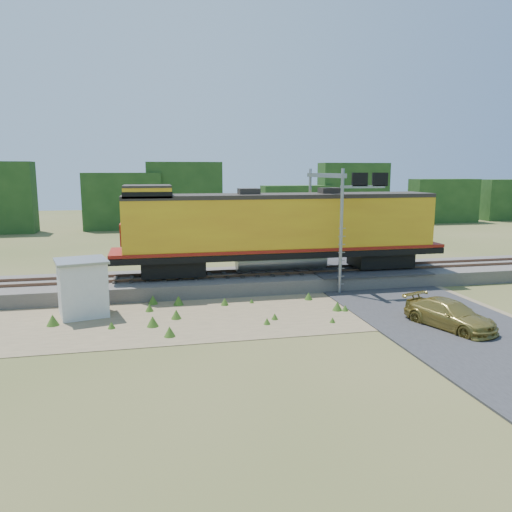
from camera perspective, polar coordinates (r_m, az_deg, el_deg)
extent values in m
plane|color=#475123|center=(24.62, 2.74, -6.63)|extent=(140.00, 140.00, 0.00)
cube|color=slate|center=(30.17, -0.18, -2.76)|extent=(70.00, 5.00, 0.80)
cube|color=brown|center=(29.38, 0.11, -2.15)|extent=(70.00, 0.10, 0.16)
cube|color=brown|center=(30.76, -0.46, -1.60)|extent=(70.00, 0.10, 0.16)
cube|color=#8C7754|center=(24.66, -2.08, -6.56)|extent=(26.00, 8.00, 0.03)
cube|color=#38383A|center=(32.24, 12.08, -1.38)|extent=(7.00, 5.20, 0.06)
cube|color=#38383A|center=(47.20, 4.09, 1.33)|extent=(7.00, 24.00, 0.08)
cube|color=#1B3B15|center=(61.23, -6.47, 6.25)|extent=(36.00, 3.00, 6.50)
cube|color=#1B3B15|center=(76.43, 25.09, 5.90)|extent=(50.00, 3.00, 6.00)
cube|color=black|center=(29.36, -9.47, -1.23)|extent=(3.61, 2.30, 0.90)
cube|color=black|center=(32.64, 14.01, -0.29)|extent=(3.61, 2.30, 0.90)
cube|color=black|center=(30.24, 2.91, 0.43)|extent=(20.04, 3.01, 0.36)
cylinder|color=gray|center=(30.33, 2.90, -0.47)|extent=(5.51, 1.20, 1.20)
cube|color=#C17F16|center=(30.01, 2.94, 3.69)|extent=(18.54, 2.91, 3.11)
cube|color=maroon|center=(30.20, 2.91, 0.99)|extent=(20.04, 3.06, 0.18)
cube|color=#28231E|center=(29.88, 2.96, 6.89)|extent=(18.54, 2.96, 0.24)
cube|color=#C17F16|center=(28.83, -12.32, 7.03)|extent=(2.61, 2.91, 0.70)
cube|color=#28231E|center=(28.82, -12.35, 7.81)|extent=(2.61, 2.96, 0.12)
cube|color=black|center=(28.84, -12.31, 6.93)|extent=(2.66, 2.96, 0.35)
cube|color=maroon|center=(29.06, -15.12, 2.47)|extent=(0.10, 2.00, 1.20)
cube|color=#28231E|center=(29.41, -0.83, 7.30)|extent=(1.20, 1.00, 0.45)
cube|color=#28231E|center=(30.79, 8.42, 7.31)|extent=(1.20, 1.00, 0.45)
cube|color=silver|center=(25.45, -19.21, -3.56)|extent=(2.55, 2.55, 2.64)
cube|color=gray|center=(25.18, -19.39, -0.52)|extent=(2.81, 2.81, 0.13)
cylinder|color=gray|center=(28.25, 9.70, 2.67)|extent=(0.18, 0.18, 7.05)
cylinder|color=gray|center=(33.48, 6.14, 3.85)|extent=(0.18, 0.18, 7.05)
cube|color=gray|center=(30.66, 7.90, 9.12)|extent=(0.25, 6.20, 0.25)
cube|color=gray|center=(28.53, 12.12, 7.74)|extent=(2.62, 0.15, 0.15)
cube|color=black|center=(28.44, 11.77, 8.56)|extent=(0.91, 0.15, 0.76)
cube|color=black|center=(28.95, 13.99, 8.49)|extent=(0.91, 0.15, 0.76)
imported|color=olive|center=(23.87, 21.27, -6.27)|extent=(3.05, 4.63, 1.25)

